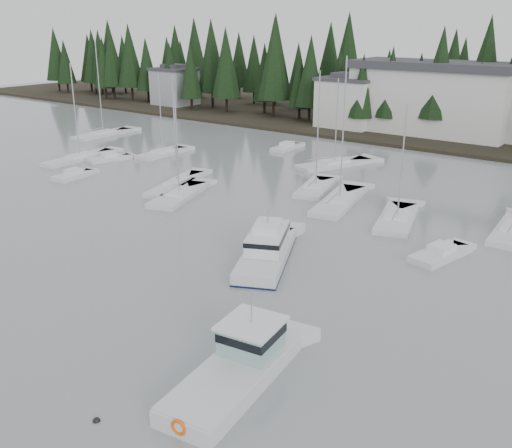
{
  "coord_description": "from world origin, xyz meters",
  "views": [
    {
      "loc": [
        27.46,
        -6.1,
        17.1
      ],
      "look_at": [
        2.69,
        26.55,
        2.5
      ],
      "focal_mm": 40.0,
      "sensor_mm": 36.0,
      "label": 1
    }
  ],
  "objects_px": {
    "sailboat_3": "(80,159)",
    "sailboat_8": "(103,135)",
    "house_far_west": "(175,86)",
    "cabin_cruiser_center": "(267,251)",
    "sailboat_1": "(316,189)",
    "sailboat_7": "(177,186)",
    "sailboat_6": "(163,154)",
    "sailboat_13": "(179,196)",
    "runabout_1": "(440,255)",
    "sailboat_5": "(334,166)",
    "runabout_4": "(109,159)",
    "sailboat_11": "(397,220)",
    "harbor_inn": "(446,99)",
    "house_west": "(348,101)",
    "lobster_boat_teal": "(238,369)",
    "runabout_3": "(287,148)",
    "sailboat_12": "(339,203)",
    "runabout_0": "(74,176)"
  },
  "relations": [
    {
      "from": "sailboat_3",
      "to": "sailboat_8",
      "type": "bearing_deg",
      "value": 35.65
    },
    {
      "from": "house_far_west",
      "to": "cabin_cruiser_center",
      "type": "distance_m",
      "value": 84.22
    },
    {
      "from": "sailboat_1",
      "to": "sailboat_7",
      "type": "height_order",
      "value": "sailboat_1"
    },
    {
      "from": "sailboat_6",
      "to": "sailboat_13",
      "type": "distance_m",
      "value": 20.2
    },
    {
      "from": "runabout_1",
      "to": "sailboat_5",
      "type": "bearing_deg",
      "value": 58.41
    },
    {
      "from": "house_far_west",
      "to": "sailboat_13",
      "type": "bearing_deg",
      "value": -44.93
    },
    {
      "from": "house_far_west",
      "to": "runabout_4",
      "type": "xyz_separation_m",
      "value": [
        28.23,
        -40.68,
        -4.27
      ]
    },
    {
      "from": "sailboat_11",
      "to": "sailboat_13",
      "type": "xyz_separation_m",
      "value": [
        -21.05,
        -6.54,
        -0.0
      ]
    },
    {
      "from": "sailboat_7",
      "to": "sailboat_3",
      "type": "bearing_deg",
      "value": 68.55
    },
    {
      "from": "house_far_west",
      "to": "sailboat_6",
      "type": "distance_m",
      "value": 46.7
    },
    {
      "from": "runabout_1",
      "to": "runabout_4",
      "type": "xyz_separation_m",
      "value": [
        -46.1,
        5.62,
        0.0
      ]
    },
    {
      "from": "cabin_cruiser_center",
      "to": "sailboat_8",
      "type": "bearing_deg",
      "value": 38.39
    },
    {
      "from": "harbor_inn",
      "to": "sailboat_5",
      "type": "height_order",
      "value": "harbor_inn"
    },
    {
      "from": "house_west",
      "to": "sailboat_13",
      "type": "xyz_separation_m",
      "value": [
        5.12,
        -45.0,
        -4.6
      ]
    },
    {
      "from": "cabin_cruiser_center",
      "to": "sailboat_1",
      "type": "bearing_deg",
      "value": -4.8
    },
    {
      "from": "sailboat_1",
      "to": "sailboat_5",
      "type": "relative_size",
      "value": 1.16
    },
    {
      "from": "sailboat_13",
      "to": "lobster_boat_teal",
      "type": "bearing_deg",
      "value": -149.39
    },
    {
      "from": "lobster_boat_teal",
      "to": "runabout_3",
      "type": "height_order",
      "value": "lobster_boat_teal"
    },
    {
      "from": "harbor_inn",
      "to": "sailboat_8",
      "type": "height_order",
      "value": "sailboat_8"
    },
    {
      "from": "harbor_inn",
      "to": "sailboat_6",
      "type": "xyz_separation_m",
      "value": [
        -25.57,
        -35.57,
        -5.71
      ]
    },
    {
      "from": "sailboat_12",
      "to": "sailboat_3",
      "type": "bearing_deg",
      "value": 83.68
    },
    {
      "from": "sailboat_3",
      "to": "harbor_inn",
      "type": "bearing_deg",
      "value": -41.58
    },
    {
      "from": "lobster_boat_teal",
      "to": "runabout_0",
      "type": "relative_size",
      "value": 1.82
    },
    {
      "from": "house_west",
      "to": "sailboat_12",
      "type": "relative_size",
      "value": 0.65
    },
    {
      "from": "lobster_boat_teal",
      "to": "runabout_3",
      "type": "distance_m",
      "value": 55.47
    },
    {
      "from": "house_west",
      "to": "sailboat_3",
      "type": "relative_size",
      "value": 0.75
    },
    {
      "from": "sailboat_6",
      "to": "sailboat_12",
      "type": "xyz_separation_m",
      "value": [
        29.89,
        -4.69,
        0.01
      ]
    },
    {
      "from": "harbor_inn",
      "to": "sailboat_6",
      "type": "relative_size",
      "value": 2.59
    },
    {
      "from": "house_far_west",
      "to": "sailboat_5",
      "type": "distance_m",
      "value": 59.16
    },
    {
      "from": "harbor_inn",
      "to": "cabin_cruiser_center",
      "type": "bearing_deg",
      "value": -83.0
    },
    {
      "from": "cabin_cruiser_center",
      "to": "lobster_boat_teal",
      "type": "relative_size",
      "value": 1.12
    },
    {
      "from": "harbor_inn",
      "to": "sailboat_11",
      "type": "xyz_separation_m",
      "value": [
        11.13,
        -41.81,
        -5.72
      ]
    },
    {
      "from": "house_far_west",
      "to": "runabout_3",
      "type": "height_order",
      "value": "house_far_west"
    },
    {
      "from": "sailboat_8",
      "to": "runabout_1",
      "type": "relative_size",
      "value": 2.41
    },
    {
      "from": "house_west",
      "to": "sailboat_11",
      "type": "distance_m",
      "value": 46.75
    },
    {
      "from": "cabin_cruiser_center",
      "to": "runabout_1",
      "type": "relative_size",
      "value": 1.75
    },
    {
      "from": "house_far_west",
      "to": "lobster_boat_teal",
      "type": "distance_m",
      "value": 99.14
    },
    {
      "from": "lobster_boat_teal",
      "to": "sailboat_8",
      "type": "relative_size",
      "value": 0.65
    },
    {
      "from": "sailboat_3",
      "to": "sailboat_7",
      "type": "xyz_separation_m",
      "value": [
        19.19,
        -1.45,
        -0.0
      ]
    },
    {
      "from": "house_far_west",
      "to": "cabin_cruiser_center",
      "type": "xyz_separation_m",
      "value": [
        63.93,
        -54.71,
        -3.74
      ]
    },
    {
      "from": "house_far_west",
      "to": "sailboat_5",
      "type": "xyz_separation_m",
      "value": [
        53.16,
        -25.6,
        -4.36
      ]
    },
    {
      "from": "sailboat_3",
      "to": "sailboat_11",
      "type": "relative_size",
      "value": 1.15
    },
    {
      "from": "cabin_cruiser_center",
      "to": "sailboat_6",
      "type": "distance_m",
      "value": 38.38
    },
    {
      "from": "cabin_cruiser_center",
      "to": "sailboat_8",
      "type": "distance_m",
      "value": 55.79
    },
    {
      "from": "runabout_1",
      "to": "runabout_3",
      "type": "relative_size",
      "value": 1.05
    },
    {
      "from": "lobster_boat_teal",
      "to": "sailboat_12",
      "type": "relative_size",
      "value": 0.64
    },
    {
      "from": "sailboat_11",
      "to": "sailboat_6",
      "type": "bearing_deg",
      "value": 64.59
    },
    {
      "from": "sailboat_3",
      "to": "runabout_0",
      "type": "height_order",
      "value": "sailboat_3"
    },
    {
      "from": "house_west",
      "to": "sailboat_11",
      "type": "bearing_deg",
      "value": -55.77
    },
    {
      "from": "sailboat_7",
      "to": "sailboat_13",
      "type": "bearing_deg",
      "value": -149.46
    }
  ]
}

